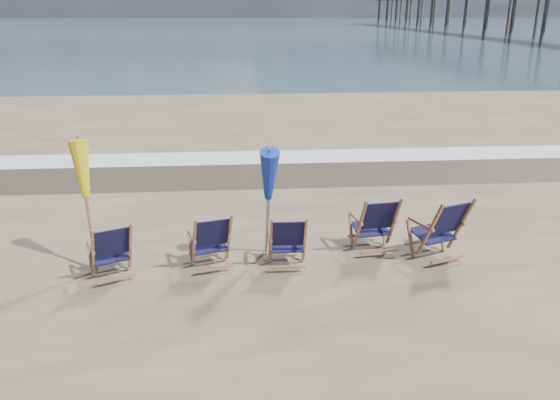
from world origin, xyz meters
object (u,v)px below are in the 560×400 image
Objects in this scene: beach_chair_0 at (131,248)px; beach_chair_4 at (461,227)px; beach_chair_1 at (229,240)px; umbrella_blue at (268,172)px; beach_chair_2 at (305,242)px; umbrella_yellow at (84,177)px; beach_chair_3 at (394,224)px; fishing_pier at (506,3)px.

beach_chair_0 is 5.12m from beach_chair_4.
beach_chair_1 is 0.49× the size of umbrella_blue.
umbrella_blue is at bearing 169.59° from beach_chair_0.
umbrella_yellow reaches higher than beach_chair_2.
umbrella_yellow is at bearing -19.81° from beach_chair_1.
beach_chair_3 is 0.52× the size of umbrella_blue.
beach_chair_2 is (2.60, 0.06, -0.01)m from beach_chair_0.
umbrella_yellow is (-3.25, 0.31, 1.02)m from beach_chair_2.
beach_chair_2 is at bearing -5.46° from umbrella_yellow.
beach_chair_3 reaches higher than beach_chair_2.
umbrella_blue reaches higher than beach_chair_0.
beach_chair_0 is 1.26m from umbrella_yellow.
beach_chair_4 is at bearing 159.59° from beach_chair_0.
beach_chair_3 is at bearing 2.38° from umbrella_blue.
beach_chair_1 is at bearing -19.07° from beach_chair_4.
beach_chair_3 is 0.93× the size of beach_chair_4.
umbrella_blue reaches higher than beach_chair_3.
beach_chair_2 is at bearing 10.13° from beach_chair_3.
beach_chair_2 is (1.15, -0.13, -0.02)m from beach_chair_1.
beach_chair_0 is 1.03× the size of beach_chair_2.
beach_chair_0 reaches higher than beach_chair_2.
beach_chair_1 is 3.67m from beach_chair_4.
beach_chair_3 reaches higher than beach_chair_1.
beach_chair_1 reaches higher than beach_chair_0.
fishing_pier is (37.68, 72.51, 4.19)m from beach_chair_2.
beach_chair_1 is 82.24m from fishing_pier.
beach_chair_0 is 0.99× the size of beach_chair_1.
beach_chair_2 is 1.60m from beach_chair_3.
beach_chair_2 is at bearing -15.72° from beach_chair_4.
beach_chair_4 is 3.19m from umbrella_blue.
beach_chair_3 reaches higher than beach_chair_0.
beach_chair_3 is at bearing -36.82° from beach_chair_4.
beach_chair_1 is at bearing -4.95° from umbrella_yellow.
fishing_pier reaches higher than beach_chair_2.
fishing_pier is at bearing 60.45° from umbrella_yellow.
beach_chair_1 is at bearing -118.21° from fishing_pier.
beach_chair_4 reaches higher than beach_chair_3.
beach_chair_1 is 0.01× the size of fishing_pier.
fishing_pier reaches higher than umbrella_yellow.
beach_chair_2 is at bearing -117.46° from fishing_pier.
fishing_pier is (35.16, 72.32, 4.09)m from beach_chair_4.
umbrella_blue is at bearing -36.25° from beach_chair_2.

